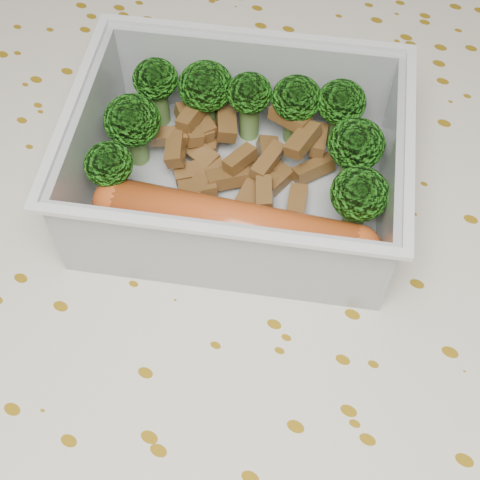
% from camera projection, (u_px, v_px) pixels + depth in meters
% --- Properties ---
extents(dining_table, '(1.40, 0.90, 0.75)m').
position_uv_depth(dining_table, '(236.00, 316.00, 0.49)').
color(dining_table, brown).
rests_on(dining_table, ground).
extents(tablecloth, '(1.46, 0.96, 0.19)m').
position_uv_depth(tablecloth, '(236.00, 282.00, 0.45)').
color(tablecloth, beige).
rests_on(tablecloth, dining_table).
extents(lunch_container, '(0.24, 0.21, 0.07)m').
position_uv_depth(lunch_container, '(237.00, 171.00, 0.42)').
color(lunch_container, '#B8BEC4').
rests_on(lunch_container, tablecloth).
extents(broccoli_florets, '(0.18, 0.14, 0.05)m').
position_uv_depth(broccoli_florets, '(248.00, 123.00, 0.42)').
color(broccoli_florets, '#608C3F').
rests_on(broccoli_florets, lunch_container).
extents(meat_pile, '(0.12, 0.10, 0.03)m').
position_uv_depth(meat_pile, '(234.00, 153.00, 0.43)').
color(meat_pile, brown).
rests_on(meat_pile, lunch_container).
extents(sausage, '(0.17, 0.07, 0.03)m').
position_uv_depth(sausage, '(234.00, 226.00, 0.39)').
color(sausage, '#B4491A').
rests_on(sausage, lunch_container).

